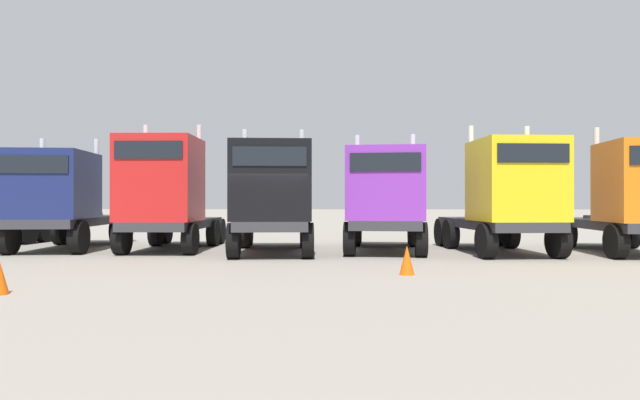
% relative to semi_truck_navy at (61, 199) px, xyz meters
% --- Properties ---
extents(ground, '(200.00, 200.00, 0.00)m').
position_rel_semi_truck_navy_xyz_m(ground, '(7.55, -1.91, -1.80)').
color(ground, gray).
extents(semi_truck_navy, '(3.27, 6.60, 3.98)m').
position_rel_semi_truck_navy_xyz_m(semi_truck_navy, '(0.00, 0.00, 0.00)').
color(semi_truck_navy, '#333338').
rests_on(semi_truck_navy, ground).
extents(semi_truck_red, '(2.72, 5.77, 4.41)m').
position_rel_semi_truck_navy_xyz_m(semi_truck_red, '(3.79, -0.25, 0.18)').
color(semi_truck_red, '#333338').
rests_on(semi_truck_red, ground).
extents(semi_truck_black, '(3.10, 6.22, 4.12)m').
position_rel_semi_truck_navy_xyz_m(semi_truck_black, '(7.52, -1.02, 0.06)').
color(semi_truck_black, '#333338').
rests_on(semi_truck_black, ground).
extents(semi_truck_purple, '(2.97, 6.19, 4.00)m').
position_rel_semi_truck_navy_xyz_m(semi_truck_purple, '(11.17, -0.25, -0.01)').
color(semi_truck_purple, '#333338').
rests_on(semi_truck_purple, ground).
extents(semi_truck_yellow, '(3.11, 6.01, 4.21)m').
position_rel_semi_truck_navy_xyz_m(semi_truck_yellow, '(15.02, -0.76, 0.08)').
color(semi_truck_yellow, '#333338').
rests_on(semi_truck_yellow, ground).
extents(semi_truck_orange, '(2.82, 6.25, 4.14)m').
position_rel_semi_truck_navy_xyz_m(semi_truck_orange, '(19.03, -0.71, 0.02)').
color(semi_truck_orange, '#333338').
rests_on(semi_truck_orange, ground).
extents(traffic_cone_near, '(0.36, 0.36, 0.68)m').
position_rel_semi_truck_navy_xyz_m(traffic_cone_near, '(11.28, -5.40, -1.46)').
color(traffic_cone_near, '#F2590C').
rests_on(traffic_cone_near, ground).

